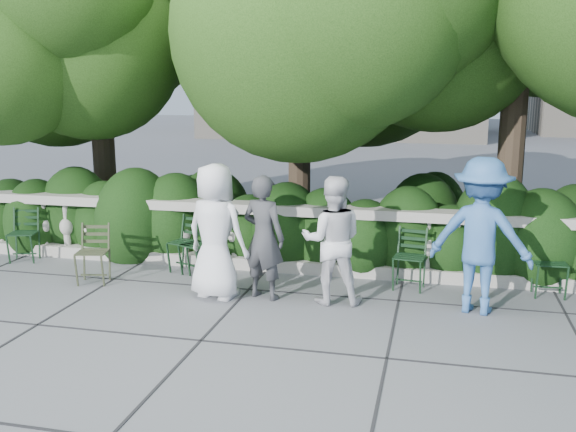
% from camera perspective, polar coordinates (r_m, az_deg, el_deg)
% --- Properties ---
extents(ground, '(90.00, 90.00, 0.00)m').
position_cam_1_polar(ground, '(7.87, -1.70, -8.61)').
color(ground, '#5A5C62').
rests_on(ground, ground).
extents(balustrade, '(12.00, 0.44, 1.00)m').
position_cam_1_polar(balustrade, '(9.40, 1.12, -2.10)').
color(balustrade, '#9E998E').
rests_on(balustrade, ground).
extents(shrub_hedge, '(15.00, 2.60, 1.70)m').
position_cam_1_polar(shrub_hedge, '(10.66, 2.48, -3.13)').
color(shrub_hedge, black).
rests_on(shrub_hedge, ground).
extents(tree_canopy, '(15.04, 6.52, 6.78)m').
position_cam_1_polar(tree_canopy, '(10.46, 6.78, 18.40)').
color(tree_canopy, '#3F3023').
rests_on(tree_canopy, ground).
extents(chair_a, '(0.55, 0.58, 0.84)m').
position_cam_1_polar(chair_a, '(9.51, -9.56, -5.13)').
color(chair_a, black).
rests_on(chair_a, ground).
extents(chair_b, '(0.55, 0.58, 0.84)m').
position_cam_1_polar(chair_b, '(10.74, -22.57, -3.93)').
color(chair_b, black).
rests_on(chair_b, ground).
extents(chair_c, '(0.60, 0.62, 0.84)m').
position_cam_1_polar(chair_c, '(9.34, -8.61, -5.41)').
color(chair_c, black).
rests_on(chair_c, ground).
extents(chair_d, '(0.50, 0.53, 0.84)m').
position_cam_1_polar(chair_d, '(8.75, 10.47, -6.67)').
color(chair_d, black).
rests_on(chair_d, ground).
extents(chair_f, '(0.46, 0.50, 0.84)m').
position_cam_1_polar(chair_f, '(8.98, 22.24, -6.89)').
color(chair_f, black).
rests_on(chair_f, ground).
extents(chair_weathered, '(0.54, 0.57, 0.84)m').
position_cam_1_polar(chair_weathered, '(9.25, -17.10, -6.00)').
color(chair_weathered, black).
rests_on(chair_weathered, ground).
extents(person_businessman, '(0.97, 0.76, 1.75)m').
position_cam_1_polar(person_businessman, '(8.24, -6.46, -1.38)').
color(person_businessman, white).
rests_on(person_businessman, ground).
extents(person_woman_grey, '(0.68, 0.54, 1.61)m').
position_cam_1_polar(person_woman_grey, '(8.19, -2.18, -1.90)').
color(person_woman_grey, '#39393D').
rests_on(person_woman_grey, ground).
extents(person_casual_man, '(0.87, 0.73, 1.62)m').
position_cam_1_polar(person_casual_man, '(8.03, 3.97, -2.16)').
color(person_casual_man, silver).
rests_on(person_casual_man, ground).
extents(person_older_blue, '(1.35, 0.96, 1.89)m').
position_cam_1_polar(person_older_blue, '(8.00, 16.77, -1.70)').
color(person_older_blue, '#3766A5').
rests_on(person_older_blue, ground).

